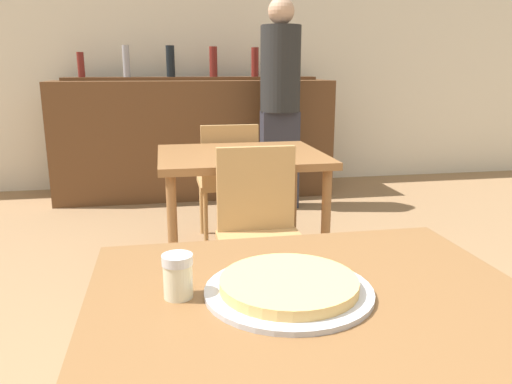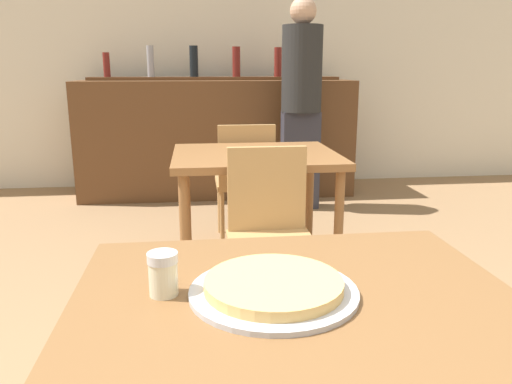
{
  "view_description": "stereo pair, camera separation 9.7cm",
  "coord_description": "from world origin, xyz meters",
  "px_view_note": "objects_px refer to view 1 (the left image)",
  "views": [
    {
      "loc": [
        -0.3,
        -0.94,
        1.21
      ],
      "look_at": [
        -0.03,
        0.55,
        0.84
      ],
      "focal_mm": 35.0,
      "sensor_mm": 36.0,
      "label": 1
    },
    {
      "loc": [
        -0.21,
        -0.96,
        1.21
      ],
      "look_at": [
        -0.03,
        0.55,
        0.84
      ],
      "focal_mm": 35.0,
      "sensor_mm": 36.0,
      "label": 2
    }
  ],
  "objects_px": {
    "chair_far_side_front": "(260,226)",
    "pizza_tray": "(289,287)",
    "chair_far_side_back": "(228,176)",
    "person_standing": "(280,97)",
    "cheese_shaker": "(178,276)"
  },
  "relations": [
    {
      "from": "chair_far_side_front",
      "to": "pizza_tray",
      "type": "xyz_separation_m",
      "value": [
        -0.18,
        -1.23,
        0.26
      ]
    },
    {
      "from": "chair_far_side_front",
      "to": "pizza_tray",
      "type": "bearing_deg",
      "value": -98.18
    },
    {
      "from": "chair_far_side_back",
      "to": "pizza_tray",
      "type": "relative_size",
      "value": 2.31
    },
    {
      "from": "pizza_tray",
      "to": "person_standing",
      "type": "distance_m",
      "value": 3.34
    },
    {
      "from": "chair_far_side_front",
      "to": "cheese_shaker",
      "type": "xyz_separation_m",
      "value": [
        -0.41,
        -1.2,
        0.29
      ]
    },
    {
      "from": "chair_far_side_front",
      "to": "person_standing",
      "type": "relative_size",
      "value": 0.48
    },
    {
      "from": "cheese_shaker",
      "to": "person_standing",
      "type": "xyz_separation_m",
      "value": [
        0.98,
        3.22,
        0.18
      ]
    },
    {
      "from": "pizza_tray",
      "to": "person_standing",
      "type": "height_order",
      "value": "person_standing"
    },
    {
      "from": "person_standing",
      "to": "chair_far_side_front",
      "type": "bearing_deg",
      "value": -105.77
    },
    {
      "from": "chair_far_side_back",
      "to": "pizza_tray",
      "type": "bearing_deg",
      "value": 85.74
    },
    {
      "from": "chair_far_side_back",
      "to": "person_standing",
      "type": "height_order",
      "value": "person_standing"
    },
    {
      "from": "pizza_tray",
      "to": "person_standing",
      "type": "xyz_separation_m",
      "value": [
        0.75,
        3.25,
        0.22
      ]
    },
    {
      "from": "chair_far_side_front",
      "to": "person_standing",
      "type": "xyz_separation_m",
      "value": [
        0.57,
        2.02,
        0.48
      ]
    },
    {
      "from": "chair_far_side_back",
      "to": "person_standing",
      "type": "xyz_separation_m",
      "value": [
        0.57,
        0.87,
        0.48
      ]
    },
    {
      "from": "chair_far_side_back",
      "to": "person_standing",
      "type": "relative_size",
      "value": 0.48
    }
  ]
}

